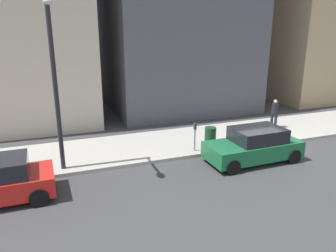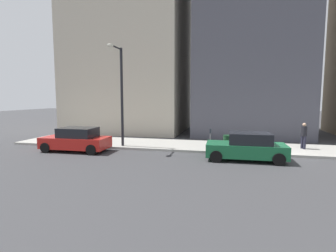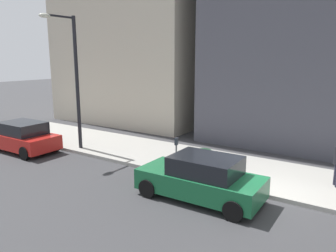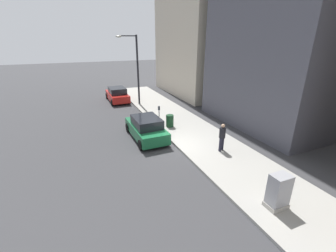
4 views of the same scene
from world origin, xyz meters
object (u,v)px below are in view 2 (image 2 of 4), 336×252
Objects in this scene: streetlamp at (120,88)px; pedestrian_near_meter at (304,134)px; parked_car_green at (247,147)px; trash_bin at (228,142)px; office_block_center at (250,24)px; parking_meter at (210,137)px; parked_car_red at (76,140)px.

pedestrian_near_meter is at bearing -80.94° from streetlamp.
parked_car_green reaches higher than trash_bin.
pedestrian_near_meter is 0.08× the size of office_block_center.
parking_meter is (1.71, 2.08, 0.24)m from parked_car_green.
parked_car_red is at bearing 135.85° from office_block_center.
parking_meter is at bearing 113.07° from trash_bin.
streetlamp reaches higher than parking_meter.
trash_bin is at bearing -78.37° from parked_car_red.
parked_car_red is 8.49m from parking_meter.
streetlamp reaches higher than parked_car_green.
parked_car_green is 0.65× the size of streetlamp.
streetlamp is at bearing 139.03° from office_block_center.
pedestrian_near_meter is at bearing -75.23° from trash_bin.
parked_car_green is 10.41m from parked_car_red.
parked_car_green is 5.04m from pedestrian_near_meter.
parked_car_green is at bearing -100.95° from streetlamp.
parking_meter is 13.79m from office_block_center.
office_block_center is (11.50, -11.16, 9.44)m from parked_car_red.
parking_meter is at bearing -88.37° from streetlamp.
trash_bin is 0.54× the size of pedestrian_near_meter.
streetlamp reaches higher than trash_bin.
parked_car_green is at bearing -154.73° from trash_bin.
parking_meter is at bearing -79.80° from parked_car_red.
trash_bin is 4.91m from pedestrian_near_meter.
trash_bin is at bearing -84.93° from streetlamp.
pedestrian_near_meter is (1.70, -5.78, 0.11)m from parking_meter.
pedestrian_near_meter is at bearing -48.35° from parked_car_green.
trash_bin is 13.56m from office_block_center.
parked_car_green is 4.70× the size of trash_bin.
parking_meter is at bearing 49.56° from parked_car_green.
parking_meter is 6.02m from pedestrian_near_meter.
office_block_center is at bearing 176.33° from pedestrian_near_meter.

